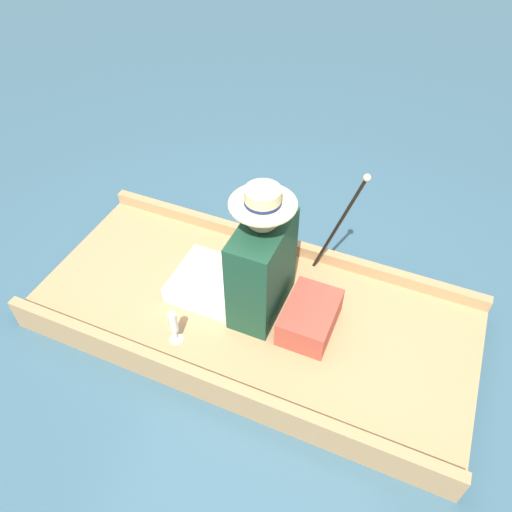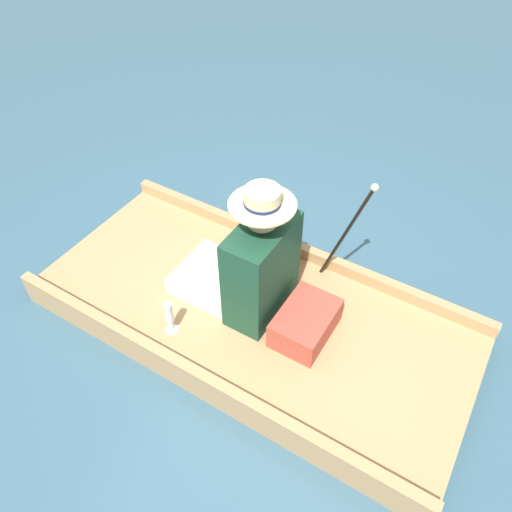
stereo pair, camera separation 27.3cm
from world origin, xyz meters
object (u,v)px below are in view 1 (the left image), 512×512
(wine_glass, at_px, (174,324))
(walking_cane, at_px, (343,217))
(seated_person, at_px, (251,266))
(teddy_bear, at_px, (283,242))

(wine_glass, xyz_separation_m, walking_cane, (0.87, -0.67, 0.32))
(seated_person, distance_m, teddy_bear, 0.43)
(walking_cane, bearing_deg, wine_glass, 142.28)
(seated_person, height_order, walking_cane, seated_person)
(teddy_bear, xyz_separation_m, wine_glass, (-0.82, 0.32, -0.03))
(wine_glass, bearing_deg, teddy_bear, -21.46)
(teddy_bear, relative_size, wine_glass, 1.57)
(seated_person, relative_size, wine_glass, 3.80)
(seated_person, height_order, teddy_bear, seated_person)
(seated_person, relative_size, teddy_bear, 2.42)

